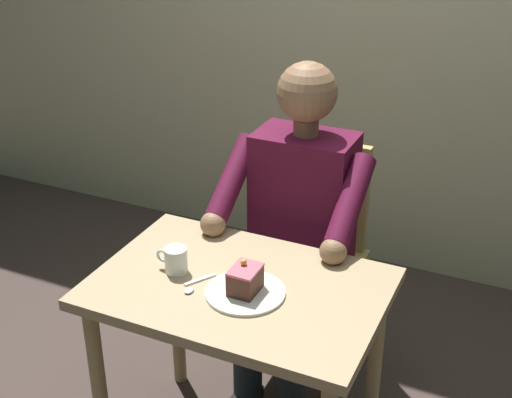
{
  "coord_description": "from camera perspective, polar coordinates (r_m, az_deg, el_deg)",
  "views": [
    {
      "loc": [
        -0.81,
        1.62,
        1.91
      ],
      "look_at": [
        -0.01,
        -0.1,
        0.96
      ],
      "focal_mm": 48.98,
      "sensor_mm": 36.0,
      "label": 1
    }
  ],
  "objects": [
    {
      "name": "cake_slice",
      "position": [
        2.1,
        -0.9,
        -6.59
      ],
      "size": [
        0.08,
        0.1,
        0.1
      ],
      "color": "#512C1F",
      "rests_on": "dessert_plate"
    },
    {
      "name": "dessert_plate",
      "position": [
        2.12,
        -0.89,
        -7.63
      ],
      "size": [
        0.24,
        0.24,
        0.01
      ],
      "primitive_type": "cylinder",
      "color": "white",
      "rests_on": "dining_table"
    },
    {
      "name": "coffee_cup",
      "position": [
        2.22,
        -6.6,
        -4.93
      ],
      "size": [
        0.11,
        0.07,
        0.08
      ],
      "color": "white",
      "rests_on": "dining_table"
    },
    {
      "name": "seated_person",
      "position": [
        2.56,
        3.23,
        -2.42
      ],
      "size": [
        0.53,
        0.58,
        1.28
      ],
      "color": "#530F2C",
      "rests_on": "ground"
    },
    {
      "name": "chair",
      "position": [
        2.78,
        4.46,
        -3.79
      ],
      "size": [
        0.42,
        0.42,
        0.92
      ],
      "color": "tan",
      "rests_on": "ground"
    },
    {
      "name": "dining_table",
      "position": [
        2.23,
        -1.39,
        -9.25
      ],
      "size": [
        0.9,
        0.61,
        0.71
      ],
      "color": "tan",
      "rests_on": "ground"
    },
    {
      "name": "dessert_spoon",
      "position": [
        2.16,
        -5.07,
        -7.05
      ],
      "size": [
        0.07,
        0.14,
        0.01
      ],
      "color": "silver",
      "rests_on": "dining_table"
    }
  ]
}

